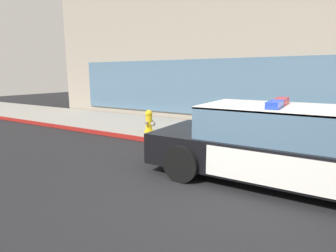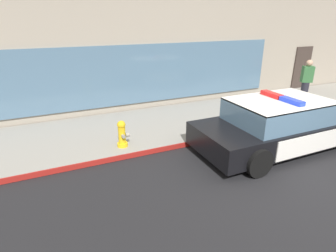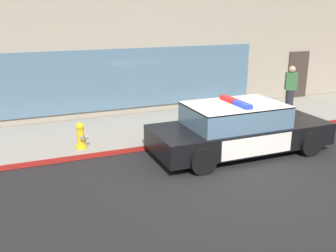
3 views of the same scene
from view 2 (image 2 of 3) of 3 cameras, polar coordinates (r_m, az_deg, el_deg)
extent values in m
plane|color=black|center=(6.98, 24.23, -9.41)|extent=(48.00, 48.00, 0.00)
cube|color=gray|center=(9.73, 6.89, 1.61)|extent=(48.00, 3.32, 0.15)
cube|color=maroon|center=(8.45, 12.73, -1.95)|extent=(28.80, 0.04, 0.14)
cube|color=slate|center=(9.97, -9.78, 10.15)|extent=(12.67, 0.08, 2.10)
cube|color=#382D28|center=(14.95, 25.85, 10.54)|extent=(1.00, 0.08, 2.10)
cube|color=black|center=(8.15, 22.44, -0.77)|extent=(4.91, 1.93, 0.60)
cube|color=silver|center=(9.27, 29.37, 1.74)|extent=(1.67, 1.88, 0.05)
cube|color=silver|center=(7.00, 12.79, -1.76)|extent=(1.38, 1.88, 0.05)
cube|color=silver|center=(8.73, 17.52, 1.32)|extent=(2.06, 0.04, 0.51)
cube|color=silver|center=(7.52, 27.13, -3.42)|extent=(2.06, 0.04, 0.51)
cube|color=yellow|center=(8.74, 17.45, 1.35)|extent=(0.22, 0.01, 0.26)
cube|color=slate|center=(7.83, 22.03, 2.86)|extent=(2.55, 1.73, 0.60)
cube|color=silver|center=(7.75, 22.32, 4.89)|extent=(2.55, 1.73, 0.04)
cube|color=red|center=(7.96, 20.66, 6.13)|extent=(0.20, 0.65, 0.11)
cube|color=blue|center=(7.51, 24.26, 4.73)|extent=(0.20, 0.65, 0.11)
cylinder|color=black|center=(9.96, 24.94, 1.77)|extent=(0.68, 0.22, 0.68)
cylinder|color=black|center=(7.89, 9.08, -1.32)|extent=(0.68, 0.22, 0.68)
cylinder|color=black|center=(6.54, 18.22, -7.23)|extent=(0.68, 0.22, 0.68)
cylinder|color=gold|center=(7.49, -9.38, -3.79)|extent=(0.28, 0.28, 0.10)
cylinder|color=gold|center=(7.38, -9.51, -1.86)|extent=(0.19, 0.19, 0.45)
sphere|color=gold|center=(7.27, -9.65, 0.24)|extent=(0.22, 0.22, 0.22)
cylinder|color=gray|center=(7.24, -9.68, 0.81)|extent=(0.06, 0.06, 0.05)
cylinder|color=gray|center=(7.24, -9.21, -2.12)|extent=(0.09, 0.10, 0.09)
cylinder|color=gray|center=(7.50, -9.81, -1.30)|extent=(0.09, 0.10, 0.09)
cylinder|color=gray|center=(7.42, -8.39, -1.80)|extent=(0.10, 0.12, 0.12)
cylinder|color=#23232D|center=(12.32, 26.30, 6.22)|extent=(0.28, 0.28, 0.85)
cube|color=#336638|center=(12.18, 26.87, 9.54)|extent=(0.47, 0.41, 0.62)
sphere|color=tan|center=(12.11, 27.22, 11.52)|extent=(0.24, 0.24, 0.24)
camera|label=1|loc=(6.43, 62.79, -3.54)|focal=28.58mm
camera|label=3|loc=(3.42, 153.01, -12.30)|focal=40.89mm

